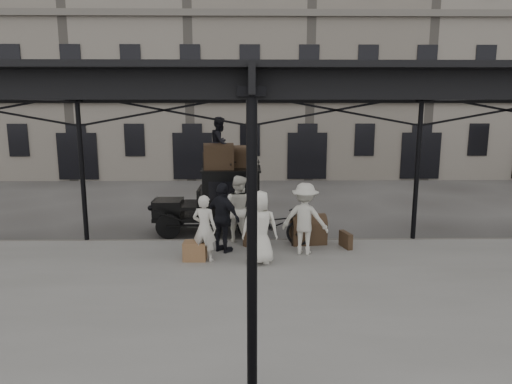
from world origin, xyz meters
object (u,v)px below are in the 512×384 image
at_px(porter_official, 223,218).
at_px(steamer_trunk_roof_near, 219,158).
at_px(taxi, 222,197).
at_px(bicycle, 276,224).
at_px(steamer_trunk_platform, 308,231).
at_px(porter_left, 204,228).

distance_m(porter_official, steamer_trunk_roof_near, 2.66).
height_order(taxi, bicycle, taxi).
bearing_deg(taxi, porter_official, -86.26).
relative_size(taxi, bicycle, 1.68).
xyz_separation_m(steamer_trunk_roof_near, steamer_trunk_platform, (2.72, -1.47, -2.01)).
bearing_deg(porter_official, steamer_trunk_platform, -124.29).
xyz_separation_m(taxi, porter_official, (0.16, -2.49, -0.07)).
height_order(porter_left, steamer_trunk_platform, porter_left).
bearing_deg(bicycle, taxi, 71.02).
bearing_deg(steamer_trunk_roof_near, steamer_trunk_platform, -33.78).
distance_m(bicycle, steamer_trunk_roof_near, 2.88).
bearing_deg(steamer_trunk_roof_near, bicycle, -43.93).
height_order(taxi, steamer_trunk_platform, taxi).
height_order(bicycle, steamer_trunk_roof_near, steamer_trunk_roof_near).
relative_size(bicycle, steamer_trunk_roof_near, 2.29).
bearing_deg(taxi, steamer_trunk_platform, -32.98).
relative_size(taxi, porter_left, 2.06).
bearing_deg(steamer_trunk_platform, porter_left, -159.73).
relative_size(taxi, porter_official, 1.86).
xyz_separation_m(taxi, porter_left, (-0.27, -3.24, -0.17)).
bearing_deg(bicycle, steamer_trunk_platform, -68.72).
bearing_deg(porter_left, porter_official, -103.09).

